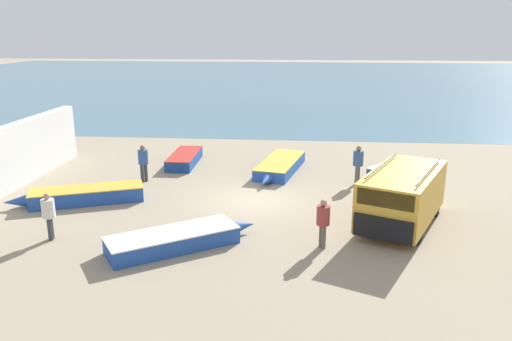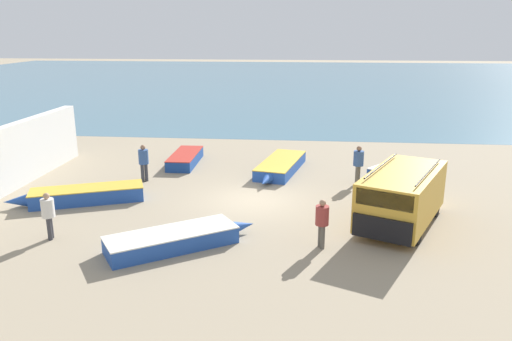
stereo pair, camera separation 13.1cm
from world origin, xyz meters
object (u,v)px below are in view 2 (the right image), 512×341
Objects in this scene: fishing_rowboat_4 at (280,166)px; parked_van at (402,195)px; fishing_rowboat_1 at (177,239)px; fisherman_0 at (48,212)px; fisherman_2 at (322,219)px; fishing_rowboat_2 at (82,195)px; fishing_rowboat_3 at (186,158)px; fisherman_1 at (144,160)px; fisherman_3 at (358,161)px; fishing_rowboat_0 at (396,170)px.

parked_van is at bearing 47.75° from fishing_rowboat_4.
fisherman_0 is at bearing 143.07° from fishing_rowboat_1.
parked_van is 8.27m from fishing_rowboat_1.
fishing_rowboat_4 is at bearing 77.11° from fisherman_2.
fishing_rowboat_2 is at bearing -43.75° from fishing_rowboat_4.
fisherman_0 reaches higher than fishing_rowboat_3.
fishing_rowboat_4 is 3.39× the size of fisherman_2.
fisherman_2 is at bearing -10.53° from fisherman_0.
fishing_rowboat_3 is at bearing -50.56° from fisherman_1.
fishing_rowboat_2 is at bearing 45.94° from fisherman_3.
fisherman_3 reaches higher than fishing_rowboat_3.
fisherman_3 is (3.72, -1.67, 0.79)m from fishing_rowboat_4.
fisherman_3 reaches higher than fisherman_1.
fisherman_2 is (4.78, 0.41, 0.71)m from fishing_rowboat_1.
fishing_rowboat_1 is 6.42m from fishing_rowboat_2.
fisherman_3 is (-2.03, -1.52, 0.81)m from fishing_rowboat_0.
fisherman_0 is (-2.30, -10.42, 0.71)m from fishing_rowboat_3.
fishing_rowboat_4 is at bearing -51.57° from fishing_rowboat_0.
fisherman_0 is 7.03m from fisherman_1.
fishing_rowboat_1 is at bearing -45.75° from parked_van.
fishing_rowboat_1 is at bearing -3.29° from fishing_rowboat_0.
fishing_rowboat_0 is (0.95, 6.52, -0.86)m from parked_van.
parked_van reaches higher than fishing_rowboat_4.
fisherman_1 reaches higher than fishing_rowboat_0.
parked_van is 0.98× the size of fishing_rowboat_2.
fisherman_2 reaches higher than fisherman_0.
fishing_rowboat_2 is 0.96× the size of fishing_rowboat_4.
fisherman_1 reaches higher than fisherman_2.
fisherman_2 is at bearing -27.12° from parked_van.
fishing_rowboat_0 is at bearing -163.56° from parked_van.
fisherman_0 is at bearing 76.45° from fishing_rowboat_2.
fishing_rowboat_1 is 9.87m from fishing_rowboat_4.
fishing_rowboat_3 is 12.40m from fisherman_2.
fisherman_0 is (0.54, -3.76, 0.69)m from fishing_rowboat_2.
fisherman_0 is at bearing 156.86° from fisherman_2.
fishing_rowboat_4 is 4.15m from fisherman_3.
fisherman_3 is at bearing -118.45° from fisherman_1.
fishing_rowboat_0 is 12.30m from fisherman_1.
parked_van reaches higher than fisherman_2.
fisherman_1 reaches higher than fisherman_0.
fisherman_2 reaches higher than fishing_rowboat_1.
fisherman_3 reaches higher than fishing_rowboat_0.
fishing_rowboat_2 is 1.22× the size of fishing_rowboat_3.
fishing_rowboat_1 is 0.86× the size of fishing_rowboat_4.
fishing_rowboat_2 is 3.08× the size of fisherman_1.
fisherman_3 is at bearing 22.23° from fisherman_0.
parked_van is at bearing 130.29° from fisherman_3.
fisherman_3 is at bearing -13.21° from fishing_rowboat_0.
fishing_rowboat_1 is 0.89× the size of fishing_rowboat_2.
fishing_rowboat_3 is (2.84, 6.66, -0.02)m from fishing_rowboat_2.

